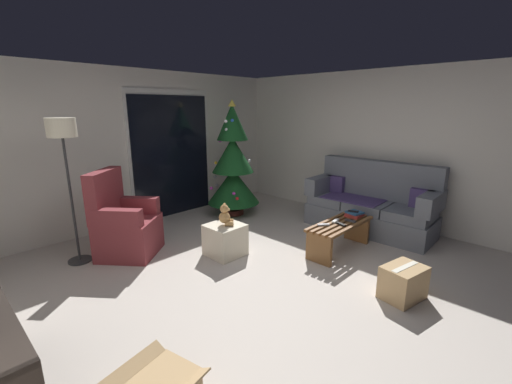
% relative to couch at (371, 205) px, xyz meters
% --- Properties ---
extents(ground_plane, '(7.00, 7.00, 0.00)m').
position_rel_couch_xyz_m(ground_plane, '(-2.32, -0.03, -0.40)').
color(ground_plane, '#BCB2A8').
extents(wall_back, '(5.72, 0.12, 2.50)m').
position_rel_couch_xyz_m(wall_back, '(-2.32, 3.03, 0.85)').
color(wall_back, silver).
rests_on(wall_back, ground).
extents(wall_right, '(0.12, 6.00, 2.50)m').
position_rel_couch_xyz_m(wall_right, '(0.54, -0.03, 0.85)').
color(wall_right, silver).
rests_on(wall_right, ground).
extents(patio_door_frame, '(1.60, 0.02, 2.20)m').
position_rel_couch_xyz_m(patio_door_frame, '(-1.70, 2.96, 0.70)').
color(patio_door_frame, silver).
rests_on(patio_door_frame, ground).
extents(patio_door_glass, '(1.50, 0.02, 2.10)m').
position_rel_couch_xyz_m(patio_door_glass, '(-1.70, 2.94, 0.65)').
color(patio_door_glass, black).
rests_on(patio_door_glass, ground).
extents(couch, '(0.84, 1.96, 1.08)m').
position_rel_couch_xyz_m(couch, '(0.00, 0.00, 0.00)').
color(couch, slate).
rests_on(couch, ground).
extents(coffee_table, '(1.10, 0.40, 0.41)m').
position_rel_couch_xyz_m(coffee_table, '(-1.08, -0.08, -0.13)').
color(coffee_table, brown).
rests_on(coffee_table, ground).
extents(remote_silver, '(0.15, 0.13, 0.02)m').
position_rel_couch_xyz_m(remote_silver, '(-1.34, 0.01, 0.02)').
color(remote_silver, '#ADADB2').
rests_on(remote_silver, coffee_table).
extents(remote_white, '(0.16, 0.06, 0.02)m').
position_rel_couch_xyz_m(remote_white, '(-1.09, -0.02, 0.02)').
color(remote_white, silver).
rests_on(remote_white, coffee_table).
extents(remote_graphite, '(0.05, 0.16, 0.02)m').
position_rel_couch_xyz_m(remote_graphite, '(-0.95, -0.16, 0.02)').
color(remote_graphite, '#333338').
rests_on(remote_graphite, coffee_table).
extents(remote_black, '(0.09, 0.16, 0.02)m').
position_rel_couch_xyz_m(remote_black, '(-1.16, -0.13, 0.02)').
color(remote_black, black).
rests_on(remote_black, coffee_table).
extents(book_stack, '(0.25, 0.23, 0.07)m').
position_rel_couch_xyz_m(book_stack, '(-0.71, -0.09, 0.04)').
color(book_stack, '#A32D28').
rests_on(book_stack, coffee_table).
extents(cell_phone, '(0.11, 0.16, 0.01)m').
position_rel_couch_xyz_m(cell_phone, '(-0.73, -0.08, 0.08)').
color(cell_phone, black).
rests_on(cell_phone, book_stack).
extents(christmas_tree, '(0.93, 0.93, 2.03)m').
position_rel_couch_xyz_m(christmas_tree, '(-0.98, 2.15, 0.50)').
color(christmas_tree, '#4C1E19').
rests_on(christmas_tree, ground).
extents(armchair, '(0.96, 0.97, 1.13)m').
position_rel_couch_xyz_m(armchair, '(-3.12, 1.90, 0.00)').
color(armchair, maroon).
rests_on(armchair, ground).
extents(floor_lamp, '(0.32, 0.32, 1.78)m').
position_rel_couch_xyz_m(floor_lamp, '(-3.64, 2.12, 1.11)').
color(floor_lamp, '#2D2D30').
rests_on(floor_lamp, ground).
extents(ottoman, '(0.44, 0.44, 0.42)m').
position_rel_couch_xyz_m(ottoman, '(-2.22, 0.95, -0.19)').
color(ottoman, beige).
rests_on(ottoman, ground).
extents(teddy_bear_honey, '(0.22, 0.21, 0.29)m').
position_rel_couch_xyz_m(teddy_bear_honey, '(-2.21, 0.94, 0.14)').
color(teddy_bear_honey, tan).
rests_on(teddy_bear_honey, ottoman).
extents(cardboard_box_taped_mid_floor, '(0.48, 0.40, 0.35)m').
position_rel_couch_xyz_m(cardboard_box_taped_mid_floor, '(-1.64, -1.14, -0.23)').
color(cardboard_box_taped_mid_floor, tan).
rests_on(cardboard_box_taped_mid_floor, ground).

